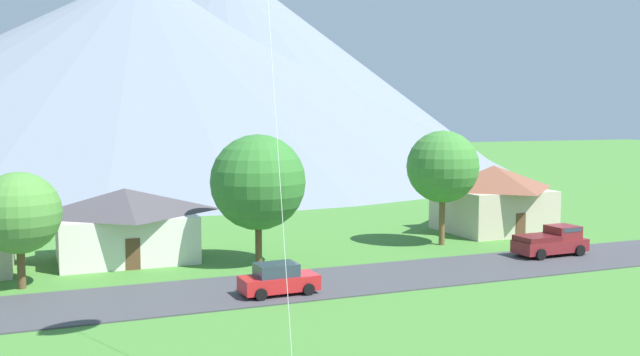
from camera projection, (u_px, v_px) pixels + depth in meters
The scene contains 10 objects.
road_strip at pixel (260, 289), 39.49m from camera, with size 160.00×7.02×0.08m, color #424247.
mountain_west_ridge at pixel (141, 71), 127.91m from camera, with size 131.33×131.33×35.05m, color slate.
mountain_central_ridge at pixel (222, 62), 137.79m from camera, with size 105.68×105.68×39.79m, color slate.
house_leftmost at pixel (125, 223), 47.55m from camera, with size 9.40×7.80×4.80m.
house_left_center at pixel (493, 197), 58.79m from camera, with size 8.49×7.91×5.52m.
tree_near_left at pixel (443, 167), 52.45m from camera, with size 5.37×5.37×8.56m.
tree_left_of_center at pixel (19, 213), 39.30m from camera, with size 4.58×4.58×6.58m.
tree_right_of_center at pixel (258, 182), 45.53m from camera, with size 6.18×6.18×8.48m.
parked_car_red_mid_west at pixel (278, 279), 38.15m from camera, with size 4.26×2.19×1.68m.
pickup_truck_maroon_west_side at pixel (552, 241), 48.62m from camera, with size 5.26×2.46×1.99m.
Camera 1 is at (-11.49, -7.51, 9.77)m, focal length 39.75 mm.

